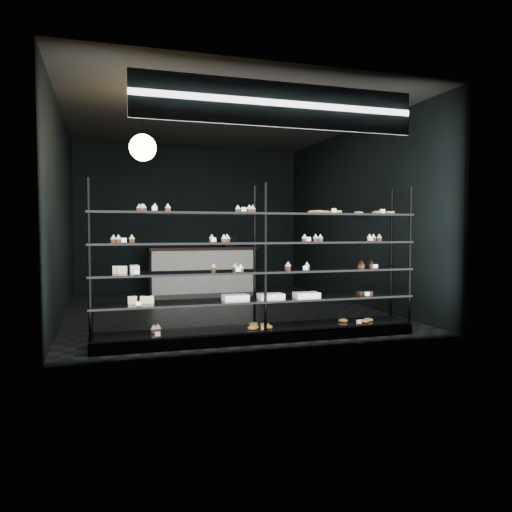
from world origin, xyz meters
The scene contains 5 objects.
room centered at (0.00, 0.00, 1.60)m, with size 5.01×6.01×3.20m.
display_shelf centered at (-0.11, -2.45, 0.63)m, with size 4.00×0.50×1.91m.
signage centered at (0.00, -2.93, 2.75)m, with size 3.30×0.05×0.50m.
pendant_lamp centered at (-1.38, -1.39, 2.45)m, with size 0.36×0.36×0.91m.
service_counter centered at (0.18, 2.50, 0.50)m, with size 2.32×0.65×1.23m.
Camera 1 is at (-1.92, -8.23, 1.36)m, focal length 35.00 mm.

